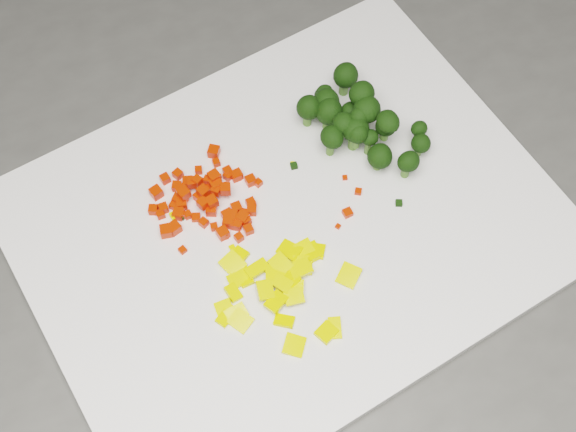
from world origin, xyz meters
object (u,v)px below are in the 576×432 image
carrot_pile (206,193)px  pepper_pile (284,281)px  cutting_board (288,224)px  broccoli_pile (367,122)px  counter_block (269,352)px

carrot_pile → pepper_pile: bearing=-79.3°
pepper_pile → cutting_board: bearing=57.6°
cutting_board → broccoli_pile: size_ratio=3.75×
counter_block → broccoli_pile: (0.13, 0.01, 0.49)m
pepper_pile → broccoli_pile: bearing=33.9°
carrot_pile → broccoli_pile: bearing=-4.7°
pepper_pile → broccoli_pile: size_ratio=0.97×
counter_block → cutting_board: cutting_board is taller
cutting_board → carrot_pile: carrot_pile is taller
broccoli_pile → pepper_pile: bearing=-146.1°
counter_block → carrot_pile: size_ratio=9.65×
cutting_board → broccoli_pile: bearing=21.1°
carrot_pile → broccoli_pile: size_ratio=0.83×
counter_block → carrot_pile: (-0.04, 0.03, 0.48)m
pepper_pile → counter_block: bearing=77.1°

